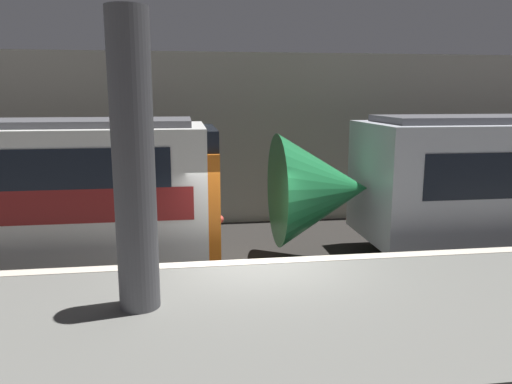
% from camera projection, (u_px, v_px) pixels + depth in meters
% --- Properties ---
extents(ground_plane, '(120.00, 120.00, 0.00)m').
position_uv_depth(ground_plane, '(256.00, 311.00, 9.41)').
color(ground_plane, '#282623').
extents(platform, '(40.00, 4.35, 1.03)m').
position_uv_depth(platform, '(278.00, 341.00, 7.20)').
color(platform, slate).
rests_on(platform, ground).
extents(station_rear_barrier, '(50.00, 0.15, 5.26)m').
position_uv_depth(station_rear_barrier, '(225.00, 140.00, 15.41)').
color(station_rear_barrier, '#B2AD9E').
rests_on(station_rear_barrier, ground).
extents(support_pillar_near, '(0.57, 0.57, 4.11)m').
position_uv_depth(support_pillar_near, '(134.00, 165.00, 6.78)').
color(support_pillar_near, '#56565B').
rests_on(support_pillar_near, platform).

